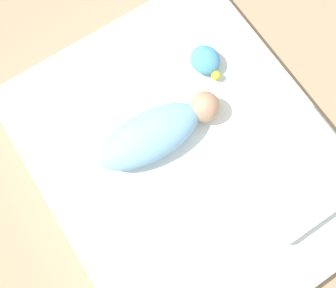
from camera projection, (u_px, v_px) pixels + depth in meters
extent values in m
plane|color=#9E8466|center=(184.00, 164.00, 1.71)|extent=(12.00, 12.00, 0.00)
cube|color=white|center=(185.00, 159.00, 1.62)|extent=(1.32, 1.09, 0.18)
ellipsoid|color=#7FB7E5|center=(149.00, 136.00, 1.48)|extent=(0.22, 0.43, 0.13)
sphere|color=tan|center=(204.00, 107.00, 1.52)|extent=(0.12, 0.12, 0.12)
cube|color=white|center=(294.00, 171.00, 1.47)|extent=(0.39, 0.40, 0.08)
ellipsoid|color=#4C99C6|center=(205.00, 60.00, 1.59)|extent=(0.13, 0.12, 0.08)
sphere|color=yellow|center=(216.00, 75.00, 1.58)|extent=(0.04, 0.04, 0.04)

